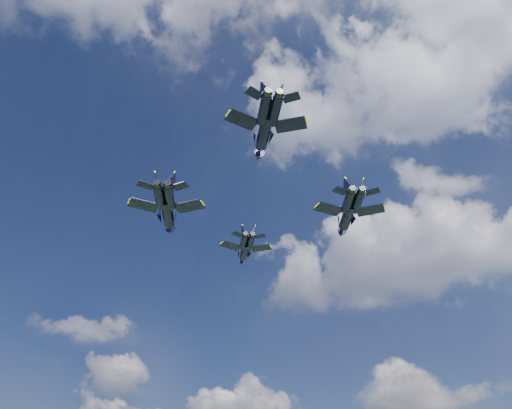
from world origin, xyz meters
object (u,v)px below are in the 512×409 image
at_px(jet_lead, 244,252).
at_px(jet_slot, 264,134).
at_px(jet_right, 347,218).
at_px(jet_left, 168,214).

height_order(jet_lead, jet_slot, jet_slot).
bearing_deg(jet_slot, jet_right, 41.99).
distance_m(jet_lead, jet_right, 25.53).
bearing_deg(jet_left, jet_right, -1.00).
distance_m(jet_left, jet_right, 32.23).
relative_size(jet_left, jet_slot, 1.11).
distance_m(jet_lead, jet_left, 22.54).
xyz_separation_m(jet_left, jet_right, (27.80, 16.31, -0.10)).
xyz_separation_m(jet_lead, jet_left, (-3.09, -22.19, -2.47)).
bearing_deg(jet_left, jet_slot, -48.42).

